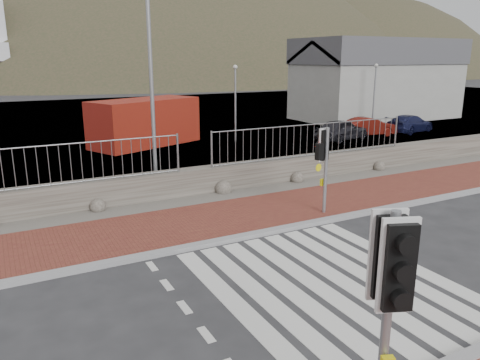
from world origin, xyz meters
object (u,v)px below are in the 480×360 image
traffic_signal_far (326,153)px  car_c (410,124)px  traffic_signal_near (390,279)px  streetlight (154,67)px  car_b (369,127)px  car_a (341,130)px  shipping_container (145,122)px

traffic_signal_far → car_c: size_ratio=0.70×
traffic_signal_near → traffic_signal_far: 8.38m
streetlight → car_b: streetlight is taller
car_a → car_c: car_a is taller
traffic_signal_far → shipping_container: traffic_signal_far is taller
traffic_signal_far → streetlight: size_ratio=0.35×
shipping_container → traffic_signal_near: bearing=-122.5°
traffic_signal_far → car_b: (11.22, 10.26, -1.33)m
car_b → traffic_signal_near: bearing=147.1°
traffic_signal_near → streetlight: 11.84m
streetlight → car_b: 16.20m
shipping_container → car_b: size_ratio=1.74×
traffic_signal_near → car_c: bearing=64.0°
car_a → shipping_container: bearing=56.8°
streetlight → car_b: size_ratio=2.27×
traffic_signal_far → car_b: bearing=-149.7°
car_a → car_b: size_ratio=1.05×
car_a → car_c: bearing=-99.8°
car_c → car_a: bearing=78.7°
car_b → car_a: bearing=109.9°
traffic_signal_near → streetlight: streetlight is taller
traffic_signal_far → streetlight: bearing=-64.7°
car_a → car_c: 5.59m
car_a → car_c: size_ratio=0.93×
traffic_signal_near → shipping_container: (3.31, 20.61, -0.92)m
streetlight → traffic_signal_far: bearing=-71.7°
streetlight → car_c: streetlight is taller
traffic_signal_near → car_b: traffic_signal_near is taller
shipping_container → car_a: bearing=-43.9°
streetlight → shipping_container: (2.24, 9.00, -3.02)m
shipping_container → car_b: 12.94m
shipping_container → car_b: (12.49, -3.33, -0.65)m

